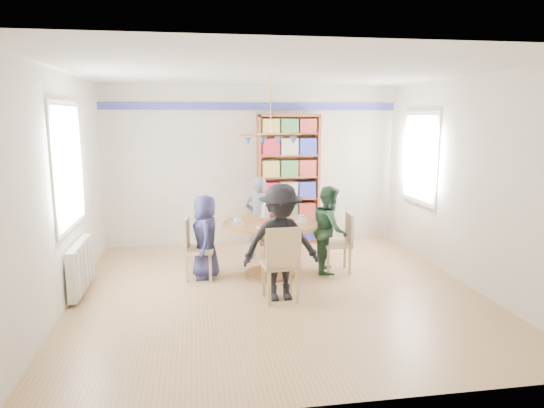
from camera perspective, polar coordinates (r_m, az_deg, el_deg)
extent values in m
plane|color=tan|center=(6.24, 0.59, -10.19)|extent=(5.00, 5.00, 0.00)
plane|color=white|center=(5.87, 0.64, 15.35)|extent=(5.00, 5.00, 0.00)
plane|color=silver|center=(8.36, -2.30, 4.55)|extent=(5.00, 0.00, 5.00)
plane|color=silver|center=(3.51, 7.57, -3.48)|extent=(5.00, 0.00, 5.00)
plane|color=silver|center=(6.01, -23.58, 1.47)|extent=(0.00, 5.00, 5.00)
plane|color=silver|center=(6.79, 21.92, 2.50)|extent=(0.00, 5.00, 5.00)
cube|color=#33398C|center=(8.30, -2.33, 11.42)|extent=(5.00, 0.02, 0.12)
cube|color=white|center=(6.27, -22.94, 4.15)|extent=(0.03, 1.32, 1.52)
cube|color=white|center=(6.27, -22.76, 4.16)|extent=(0.01, 1.20, 1.40)
cube|color=white|center=(7.90, 17.08, 5.23)|extent=(0.03, 1.12, 1.42)
cube|color=white|center=(7.89, 16.95, 5.23)|extent=(0.01, 1.00, 1.30)
cylinder|color=gold|center=(6.34, -0.15, 11.57)|extent=(0.01, 0.01, 0.75)
cylinder|color=gold|center=(6.34, -0.15, 8.18)|extent=(0.80, 0.02, 0.02)
cone|color=#4160B6|center=(6.31, -2.86, 7.43)|extent=(0.11, 0.11, 0.10)
cone|color=#4160B6|center=(6.33, -1.05, 7.45)|extent=(0.11, 0.11, 0.10)
cone|color=#4160B6|center=(6.36, 0.75, 7.47)|extent=(0.11, 0.11, 0.10)
cone|color=#4160B6|center=(6.40, 2.53, 7.48)|extent=(0.11, 0.11, 0.10)
cube|color=silver|center=(6.49, -21.61, -6.86)|extent=(0.10, 1.00, 0.60)
cube|color=silver|center=(6.10, -21.85, -7.94)|extent=(0.02, 0.06, 0.56)
cube|color=silver|center=(6.29, -21.46, -7.38)|extent=(0.02, 0.06, 0.56)
cube|color=silver|center=(6.48, -21.09, -6.85)|extent=(0.02, 0.06, 0.56)
cube|color=silver|center=(6.66, -20.74, -6.36)|extent=(0.02, 0.06, 0.56)
cube|color=silver|center=(6.85, -20.41, -5.89)|extent=(0.02, 0.06, 0.56)
cylinder|color=brown|center=(6.65, -0.24, -2.38)|extent=(1.30, 1.30, 0.05)
cylinder|color=brown|center=(6.74, -0.24, -5.49)|extent=(0.16, 0.16, 0.70)
cylinder|color=brown|center=(6.84, -0.23, -8.16)|extent=(0.70, 0.70, 0.04)
cube|color=#D4B682|center=(6.65, -8.49, -5.38)|extent=(0.42, 0.42, 0.04)
cube|color=#D4B682|center=(6.62, -9.99, -3.52)|extent=(0.08, 0.37, 0.44)
cube|color=#D4B682|center=(6.55, -7.26, -7.50)|extent=(0.04, 0.04, 0.38)
cube|color=#D4B682|center=(6.84, -7.04, -6.73)|extent=(0.04, 0.04, 0.38)
cube|color=#D4B682|center=(6.58, -9.90, -7.48)|extent=(0.04, 0.04, 0.38)
cube|color=#D4B682|center=(6.87, -9.56, -6.71)|extent=(0.04, 0.04, 0.38)
cube|color=#D4B682|center=(6.93, 7.66, -4.72)|extent=(0.40, 0.40, 0.04)
cube|color=#D4B682|center=(6.91, 9.08, -2.89)|extent=(0.07, 0.37, 0.44)
cube|color=#D4B682|center=(7.10, 6.17, -6.07)|extent=(0.04, 0.04, 0.38)
cube|color=#D4B682|center=(6.82, 6.64, -6.78)|extent=(0.04, 0.04, 0.38)
cube|color=#D4B682|center=(7.16, 8.56, -5.98)|extent=(0.04, 0.04, 0.38)
cube|color=#D4B682|center=(6.88, 9.13, -6.68)|extent=(0.04, 0.04, 0.38)
cube|color=#D4B682|center=(7.64, -1.02, -2.99)|extent=(0.51, 0.51, 0.05)
cube|color=#D4B682|center=(7.75, -1.63, -0.99)|extent=(0.39, 0.16, 0.48)
cube|color=#D4B682|center=(7.48, -1.58, -5.05)|extent=(0.05, 0.05, 0.41)
cube|color=#D4B682|center=(7.63, 0.63, -4.75)|extent=(0.05, 0.05, 0.41)
cube|color=#D4B682|center=(7.77, -2.63, -4.48)|extent=(0.05, 0.05, 0.41)
cube|color=#D4B682|center=(7.90, -0.48, -4.21)|extent=(0.05, 0.05, 0.41)
cube|color=#D4B682|center=(5.82, 0.94, -7.12)|extent=(0.43, 0.43, 0.05)
cube|color=#D4B682|center=(5.58, 1.37, -5.28)|extent=(0.41, 0.06, 0.49)
cube|color=#D4B682|center=(6.08, 2.12, -8.63)|extent=(0.04, 0.04, 0.42)
cube|color=#D4B682|center=(6.01, -0.99, -8.85)|extent=(0.04, 0.04, 0.42)
cube|color=#D4B682|center=(5.78, 2.93, -9.67)|extent=(0.04, 0.04, 0.42)
cube|color=#D4B682|center=(5.71, -0.34, -9.92)|extent=(0.04, 0.04, 0.42)
imported|color=#1C1D3E|center=(6.64, -7.85, -3.84)|extent=(0.39, 0.58, 1.15)
imported|color=#1B3723|center=(6.88, 6.80, -2.96)|extent=(0.59, 0.69, 1.23)
imported|color=gray|center=(7.54, -1.53, -1.55)|extent=(0.51, 0.38, 1.28)
imported|color=black|center=(5.77, 1.05, -4.57)|extent=(0.93, 0.56, 1.41)
cube|color=brown|center=(8.24, -1.54, 2.78)|extent=(0.04, 0.32, 2.22)
cube|color=brown|center=(8.44, 5.30, 2.91)|extent=(0.04, 0.32, 2.22)
cube|color=brown|center=(8.26, 1.97, 10.36)|extent=(1.06, 0.32, 0.04)
cube|color=brown|center=(8.53, 1.88, -4.34)|extent=(1.06, 0.32, 0.06)
cube|color=brown|center=(8.47, 1.73, 2.98)|extent=(1.06, 0.02, 2.22)
cube|color=brown|center=(8.44, 1.89, -1.77)|extent=(0.99, 0.30, 0.03)
cube|color=brown|center=(8.37, 1.91, 0.70)|extent=(0.99, 0.30, 0.03)
cube|color=brown|center=(8.32, 1.92, 3.21)|extent=(0.99, 0.30, 0.03)
cube|color=brown|center=(8.28, 1.94, 5.75)|extent=(0.99, 0.30, 0.03)
cube|color=brown|center=(8.26, 1.95, 8.31)|extent=(0.99, 0.30, 0.03)
cube|color=#A3192C|center=(8.42, -0.21, -3.35)|extent=(0.29, 0.23, 0.27)
cube|color=beige|center=(8.47, 1.91, -3.27)|extent=(0.29, 0.23, 0.27)
cube|color=#293098|center=(8.54, 4.00, -3.18)|extent=(0.29, 0.23, 0.27)
cube|color=#CCB551|center=(8.34, -0.21, -0.86)|extent=(0.29, 0.23, 0.27)
cube|color=#3D6D3D|center=(8.39, 1.93, -0.80)|extent=(0.29, 0.23, 0.27)
cube|color=maroon|center=(8.46, 4.03, -0.73)|extent=(0.29, 0.23, 0.27)
cube|color=#A3192C|center=(8.27, -0.21, 1.65)|extent=(0.29, 0.23, 0.27)
cube|color=beige|center=(8.33, 1.94, 1.70)|extent=(0.29, 0.23, 0.27)
cube|color=#293098|center=(8.39, 4.06, 1.75)|extent=(0.29, 0.23, 0.27)
cube|color=#CCB551|center=(8.23, -0.21, 4.20)|extent=(0.29, 0.23, 0.27)
cube|color=#3D6D3D|center=(8.28, 1.96, 4.23)|extent=(0.29, 0.23, 0.27)
cube|color=maroon|center=(8.35, 4.10, 4.26)|extent=(0.29, 0.23, 0.27)
cube|color=#A3192C|center=(8.20, -0.22, 6.77)|extent=(0.29, 0.23, 0.27)
cube|color=beige|center=(8.25, 1.97, 6.78)|extent=(0.29, 0.23, 0.27)
cube|color=#293098|center=(8.32, 4.13, 6.79)|extent=(0.29, 0.23, 0.27)
cube|color=#CCB551|center=(8.18, -0.22, 9.19)|extent=(0.29, 0.23, 0.23)
cube|color=#3D6D3D|center=(8.24, 1.99, 9.19)|extent=(0.29, 0.23, 0.23)
cube|color=maroon|center=(8.30, 4.16, 9.18)|extent=(0.29, 0.23, 0.23)
cylinder|color=white|center=(6.69, -0.73, -1.12)|extent=(0.11, 0.11, 0.22)
sphere|color=white|center=(6.67, -0.73, -0.18)|extent=(0.08, 0.08, 0.08)
cylinder|color=silver|center=(6.74, 0.55, -0.86)|extent=(0.06, 0.06, 0.26)
cylinder|color=#4160B6|center=(6.72, 0.55, 0.30)|extent=(0.03, 0.03, 0.03)
cylinder|color=white|center=(6.90, -0.19, -1.65)|extent=(0.28, 0.28, 0.01)
cylinder|color=maroon|center=(6.89, -0.19, -1.27)|extent=(0.22, 0.22, 0.08)
cylinder|color=white|center=(6.36, -0.67, -2.68)|extent=(0.28, 0.28, 0.01)
cylinder|color=maroon|center=(6.35, -0.68, -2.26)|extent=(0.22, 0.22, 0.08)
cylinder|color=white|center=(6.59, -4.06, -2.26)|extent=(0.19, 0.19, 0.01)
imported|color=white|center=(6.58, -4.07, -1.91)|extent=(0.11, 0.11, 0.09)
cylinder|color=white|center=(6.72, 3.51, -2.00)|extent=(0.19, 0.19, 0.01)
imported|color=white|center=(6.72, 3.51, -1.68)|extent=(0.09, 0.09, 0.09)
cylinder|color=white|center=(7.07, -0.80, -1.37)|extent=(0.19, 0.19, 0.01)
imported|color=white|center=(7.06, -0.80, -1.05)|extent=(0.11, 0.11, 0.09)
cylinder|color=white|center=(6.22, 0.40, -2.99)|extent=(0.19, 0.19, 0.01)
imported|color=white|center=(6.21, 0.40, -2.65)|extent=(0.09, 0.09, 0.09)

